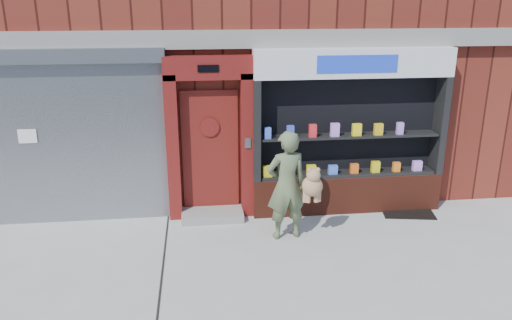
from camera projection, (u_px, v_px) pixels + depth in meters
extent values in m
plane|color=#9E9E99|center=(267.00, 263.00, 7.51)|extent=(80.00, 80.00, 0.00)
cube|color=gray|center=(252.00, 39.00, 8.35)|extent=(12.00, 0.16, 0.30)
cube|color=gray|center=(79.00, 145.00, 8.57)|extent=(3.00, 0.10, 2.80)
cube|color=slate|center=(68.00, 56.00, 8.04)|extent=(3.10, 0.30, 0.24)
cube|color=white|center=(27.00, 136.00, 8.35)|extent=(0.30, 0.01, 0.24)
cube|color=#5C110F|center=(173.00, 149.00, 8.70)|extent=(0.22, 0.28, 2.60)
cube|color=#5C110F|center=(247.00, 146.00, 8.85)|extent=(0.22, 0.28, 2.60)
cube|color=#5C110F|center=(208.00, 67.00, 8.34)|extent=(1.50, 0.28, 0.40)
cube|color=black|center=(208.00, 69.00, 8.20)|extent=(0.35, 0.01, 0.12)
cube|color=#5F1611|center=(210.00, 151.00, 8.91)|extent=(1.00, 0.06, 2.20)
cylinder|color=black|center=(210.00, 127.00, 8.74)|extent=(0.28, 0.02, 0.28)
cylinder|color=#5C110F|center=(210.00, 127.00, 8.73)|extent=(0.34, 0.02, 0.34)
cube|color=gray|center=(213.00, 215.00, 9.01)|extent=(1.10, 0.55, 0.15)
cube|color=slate|center=(248.00, 143.00, 8.68)|extent=(0.10, 0.02, 0.18)
cube|color=#5F2416|center=(346.00, 192.00, 9.30)|extent=(3.50, 0.40, 0.70)
cube|color=black|center=(256.00, 130.00, 8.72)|extent=(0.12, 0.40, 1.80)
cube|color=black|center=(440.00, 125.00, 9.11)|extent=(0.12, 0.40, 1.80)
cube|color=black|center=(347.00, 125.00, 9.09)|extent=(3.30, 0.03, 1.80)
cube|color=black|center=(347.00, 173.00, 9.18)|extent=(3.20, 0.36, 0.06)
cube|color=black|center=(350.00, 136.00, 8.96)|extent=(3.20, 0.36, 0.04)
cube|color=white|center=(354.00, 63.00, 8.56)|extent=(3.50, 0.40, 0.50)
cube|color=blue|center=(358.00, 64.00, 8.36)|extent=(1.40, 0.01, 0.30)
cube|color=yellow|center=(267.00, 171.00, 8.90)|extent=(0.17, 0.09, 0.20)
cube|color=#4575EC|center=(289.00, 170.00, 8.94)|extent=(0.13, 0.09, 0.23)
cube|color=yellow|center=(311.00, 170.00, 8.99)|extent=(0.16, 0.09, 0.18)
cube|color=#4271E2|center=(333.00, 170.00, 9.04)|extent=(0.16, 0.09, 0.16)
cube|color=orange|center=(354.00, 168.00, 9.08)|extent=(0.14, 0.09, 0.18)
cube|color=yellow|center=(375.00, 167.00, 9.12)|extent=(0.15, 0.09, 0.21)
cube|color=orange|center=(396.00, 167.00, 9.17)|extent=(0.13, 0.09, 0.17)
cube|color=#D088F5|center=(417.00, 166.00, 9.22)|extent=(0.17, 0.09, 0.18)
cube|color=#4467E9|center=(268.00, 133.00, 8.68)|extent=(0.11, 0.09, 0.20)
cube|color=blue|center=(290.00, 132.00, 8.72)|extent=(0.13, 0.09, 0.22)
cube|color=red|center=(313.00, 131.00, 8.76)|extent=(0.13, 0.09, 0.23)
cube|color=#CF88F6|center=(335.00, 130.00, 8.81)|extent=(0.15, 0.09, 0.24)
cube|color=yellow|center=(357.00, 130.00, 8.86)|extent=(0.16, 0.09, 0.22)
cube|color=yellow|center=(378.00, 129.00, 8.90)|extent=(0.15, 0.09, 0.21)
cube|color=#B581E9|center=(400.00, 128.00, 8.95)|extent=(0.11, 0.09, 0.21)
imported|color=#5C6A46|center=(286.00, 185.00, 8.07)|extent=(0.73, 0.55, 1.83)
sphere|color=#AD7F56|center=(312.00, 186.00, 7.92)|extent=(0.33, 0.33, 0.33)
sphere|color=#AD7F56|center=(314.00, 175.00, 7.81)|extent=(0.22, 0.22, 0.22)
sphere|color=#AD7F56|center=(310.00, 170.00, 7.77)|extent=(0.08, 0.08, 0.08)
sphere|color=#AD7F56|center=(318.00, 170.00, 7.79)|extent=(0.08, 0.08, 0.08)
cylinder|color=#AD7F56|center=(305.00, 196.00, 7.96)|extent=(0.08, 0.08, 0.20)
cylinder|color=#AD7F56|center=(319.00, 195.00, 7.98)|extent=(0.08, 0.08, 0.20)
cylinder|color=#AD7F56|center=(308.00, 196.00, 7.94)|extent=(0.08, 0.08, 0.20)
cylinder|color=#AD7F56|center=(316.00, 196.00, 7.96)|extent=(0.08, 0.08, 0.20)
cube|color=black|center=(407.00, 212.00, 9.30)|extent=(1.03, 0.81, 0.02)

